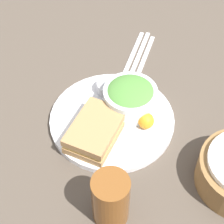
{
  "coord_description": "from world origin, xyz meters",
  "views": [
    {
      "loc": [
        0.51,
        0.26,
        0.72
      ],
      "look_at": [
        0.0,
        0.0,
        0.04
      ],
      "focal_mm": 60.0,
      "sensor_mm": 36.0,
      "label": 1
    }
  ],
  "objects": [
    {
      "name": "ground_plane",
      "position": [
        0.0,
        0.0,
        0.0
      ],
      "size": [
        4.0,
        4.0,
        0.0
      ],
      "primitive_type": "plane",
      "color": "#4C4238"
    },
    {
      "name": "plate",
      "position": [
        0.0,
        0.0,
        0.01
      ],
      "size": [
        0.3,
        0.3,
        0.02
      ],
      "primitive_type": "cylinder",
      "color": "silver",
      "rests_on": "ground_plane"
    },
    {
      "name": "knife",
      "position": [
        -0.26,
        -0.04,
        0.0
      ],
      "size": [
        0.2,
        0.04,
        0.01
      ],
      "primitive_type": "cube",
      "rotation": [
        0.0,
        0.0,
        3.3
      ],
      "color": "silver",
      "rests_on": "ground_plane"
    },
    {
      "name": "salad_bowl",
      "position": [
        -0.05,
        0.02,
        0.05
      ],
      "size": [
        0.13,
        0.13,
        0.07
      ],
      "color": "silver",
      "rests_on": "plate"
    },
    {
      "name": "fork",
      "position": [
        -0.26,
        -0.06,
        0.0
      ],
      "size": [
        0.19,
        0.04,
        0.01
      ],
      "primitive_type": "cube",
      "rotation": [
        0.0,
        0.0,
        3.3
      ],
      "color": "silver",
      "rests_on": "ground_plane"
    },
    {
      "name": "drink_glass",
      "position": [
        0.22,
        0.11,
        0.06
      ],
      "size": [
        0.07,
        0.07,
        0.12
      ],
      "primitive_type": "cylinder",
      "color": "brown",
      "rests_on": "ground_plane"
    },
    {
      "name": "sandwich",
      "position": [
        0.07,
        -0.01,
        0.04
      ],
      "size": [
        0.15,
        0.1,
        0.05
      ],
      "color": "#A37A4C",
      "rests_on": "plate"
    },
    {
      "name": "orange_wedge",
      "position": [
        -0.01,
        0.08,
        0.03
      ],
      "size": [
        0.04,
        0.04,
        0.04
      ],
      "primitive_type": "sphere",
      "color": "orange",
      "rests_on": "plate"
    },
    {
      "name": "dressing_cup",
      "position": [
        -0.07,
        -0.05,
        0.03
      ],
      "size": [
        0.06,
        0.06,
        0.03
      ],
      "primitive_type": "cylinder",
      "color": "#B7B7BC",
      "rests_on": "plate"
    },
    {
      "name": "spoon",
      "position": [
        -0.26,
        -0.03,
        0.0
      ],
      "size": [
        0.17,
        0.04,
        0.01
      ],
      "primitive_type": "cube",
      "rotation": [
        0.0,
        0.0,
        3.3
      ],
      "color": "silver",
      "rests_on": "ground_plane"
    }
  ]
}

